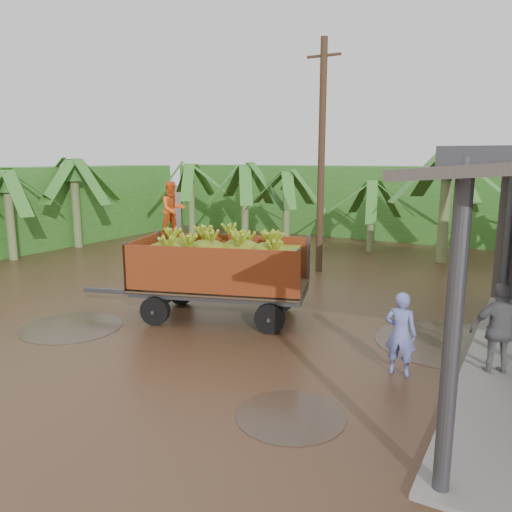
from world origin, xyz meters
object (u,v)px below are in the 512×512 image
at_px(banana_trailer, 220,268).
at_px(man_blue, 401,333).
at_px(man_grey, 500,330).
at_px(utility_pole, 321,157).

relative_size(banana_trailer, man_blue, 3.76).
bearing_deg(man_blue, banana_trailer, -14.26).
bearing_deg(banana_trailer, man_grey, -21.15).
distance_m(man_grey, utility_pole, 9.60).
bearing_deg(man_grey, banana_trailer, -26.18).
relative_size(banana_trailer, man_grey, 3.35).
xyz_separation_m(man_blue, man_grey, (1.59, 0.81, 0.10)).
bearing_deg(utility_pole, man_blue, -57.30).
xyz_separation_m(banana_trailer, man_blue, (4.81, -1.17, -0.50)).
bearing_deg(utility_pole, banana_trailer, -90.89).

